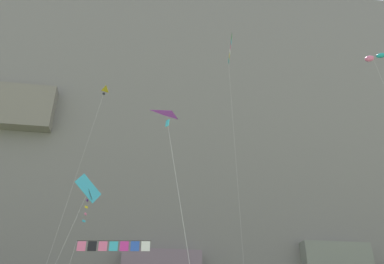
% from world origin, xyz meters
% --- Properties ---
extents(cliff_face, '(180.00, 28.22, 73.24)m').
position_xyz_m(cliff_face, '(-0.01, 65.78, 36.58)').
color(cliff_face, slate).
rests_on(cliff_face, ground).
extents(kite_diamond_upper_right, '(3.36, 6.04, 14.04)m').
position_xyz_m(kite_diamond_upper_right, '(-7.78, 23.59, 12.64)').
color(kite_diamond_upper_right, '#38B2D1').
rests_on(kite_diamond_upper_right, ground).
extents(kite_windsock_low_right, '(4.00, 2.65, 29.77)m').
position_xyz_m(kite_windsock_low_right, '(20.27, 24.25, 29.35)').
color(kite_windsock_low_right, pink).
rests_on(kite_windsock_low_right, ground).
extents(kite_banner_far_left, '(5.33, 4.53, 8.46)m').
position_xyz_m(kite_banner_far_left, '(-5.44, 20.91, 8.01)').
color(kite_banner_far_left, black).
rests_on(kite_banner_far_left, ground).
extents(kite_delta_mid_right, '(1.83, 5.09, 12.50)m').
position_xyz_m(kite_delta_mid_right, '(-2.72, 11.61, 11.96)').
color(kite_delta_mid_right, purple).
rests_on(kite_delta_mid_right, ground).
extents(kite_delta_low_center, '(3.05, 6.53, 25.95)m').
position_xyz_m(kite_delta_low_center, '(-8.80, 29.89, 23.71)').
color(kite_delta_low_center, yellow).
rests_on(kite_delta_low_center, ground).
extents(kite_banner_near_cliff, '(1.95, 8.50, 34.34)m').
position_xyz_m(kite_banner_near_cliff, '(5.78, 30.63, 32.30)').
color(kite_banner_near_cliff, black).
rests_on(kite_banner_near_cliff, ground).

